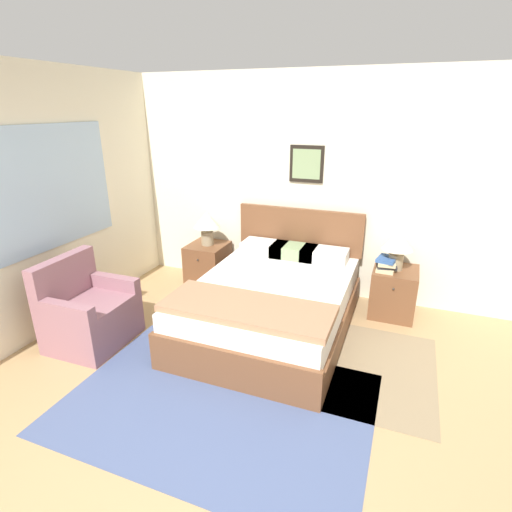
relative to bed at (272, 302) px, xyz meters
name	(u,v)px	position (x,y,z in m)	size (l,w,h in m)	color
ground_plane	(187,471)	(0.07, -1.90, -0.30)	(16.00, 16.00, 0.00)	tan
wall_back	(310,187)	(0.07, 1.10, 1.00)	(6.83, 0.09, 2.60)	beige
wall_left	(64,198)	(-2.17, -0.43, 1.01)	(0.08, 5.37, 2.60)	beige
area_rug_main	(217,403)	(-0.02, -1.26, -0.29)	(2.37, 1.65, 0.01)	#47567F
area_rug_bedside	(383,371)	(1.16, -0.36, -0.29)	(0.89, 1.40, 0.01)	#897556
bed	(272,302)	(0.00, 0.00, 0.00)	(1.52, 2.10, 1.06)	brown
armchair	(88,314)	(-1.59, -0.90, 0.00)	(0.67, 0.76, 0.86)	#8E606B
nightstand_near_window	(208,264)	(-1.16, 0.77, -0.03)	(0.47, 0.53, 0.54)	brown
nightstand_by_door	(393,292)	(1.16, 0.77, -0.03)	(0.47, 0.53, 0.54)	brown
table_lamp_near_window	(207,223)	(-1.15, 0.77, 0.53)	(0.34, 0.34, 0.43)	gray
table_lamp_by_door	(398,244)	(1.14, 0.77, 0.53)	(0.34, 0.34, 0.43)	gray
book_thick_bottom	(386,268)	(1.05, 0.72, 0.26)	(0.20, 0.28, 0.04)	beige
book_hardcover_middle	(386,265)	(1.05, 0.72, 0.29)	(0.24, 0.24, 0.03)	#232328
book_novel_upper	(387,262)	(1.05, 0.72, 0.33)	(0.20, 0.26, 0.04)	beige
book_slim_near_top	(387,259)	(1.05, 0.72, 0.36)	(0.23, 0.27, 0.04)	#335693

